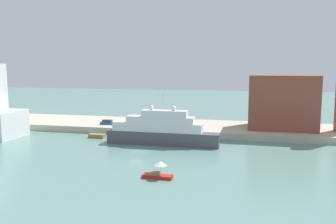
{
  "coord_description": "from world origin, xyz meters",
  "views": [
    {
      "loc": [
        23.11,
        -67.63,
        17.6
      ],
      "look_at": [
        5.58,
        6.0,
        7.8
      ],
      "focal_mm": 36.73,
      "sensor_mm": 36.0,
      "label": 1
    }
  ],
  "objects_px": {
    "large_yacht": "(161,131)",
    "mooring_bollard": "(172,128)",
    "small_motorboat": "(158,172)",
    "harbor_building": "(282,102)",
    "person_figure": "(128,121)",
    "work_barge": "(97,136)",
    "parked_car": "(108,122)"
  },
  "relations": [
    {
      "from": "large_yacht",
      "to": "person_figure",
      "type": "bearing_deg",
      "value": 131.48
    },
    {
      "from": "work_barge",
      "to": "person_figure",
      "type": "distance_m",
      "value": 12.68
    },
    {
      "from": "harbor_building",
      "to": "small_motorboat",
      "type": "bearing_deg",
      "value": -117.74
    },
    {
      "from": "small_motorboat",
      "to": "person_figure",
      "type": "height_order",
      "value": "person_figure"
    },
    {
      "from": "small_motorboat",
      "to": "harbor_building",
      "type": "xyz_separation_m",
      "value": [
        22.25,
        42.3,
        7.61
      ]
    },
    {
      "from": "large_yacht",
      "to": "work_barge",
      "type": "xyz_separation_m",
      "value": [
        -17.71,
        3.73,
        -2.72
      ]
    },
    {
      "from": "small_motorboat",
      "to": "work_barge",
      "type": "height_order",
      "value": "small_motorboat"
    },
    {
      "from": "large_yacht",
      "to": "mooring_bollard",
      "type": "distance_m",
      "value": 10.38
    },
    {
      "from": "small_motorboat",
      "to": "parked_car",
      "type": "xyz_separation_m",
      "value": [
        -24.69,
        37.56,
        1.2
      ]
    },
    {
      "from": "work_barge",
      "to": "parked_car",
      "type": "bearing_deg",
      "value": 97.79
    },
    {
      "from": "harbor_building",
      "to": "mooring_bollard",
      "type": "relative_size",
      "value": 24.17
    },
    {
      "from": "person_figure",
      "to": "parked_car",
      "type": "bearing_deg",
      "value": -161.59
    },
    {
      "from": "large_yacht",
      "to": "parked_car",
      "type": "xyz_separation_m",
      "value": [
        -19.09,
        13.88,
        -0.92
      ]
    },
    {
      "from": "large_yacht",
      "to": "parked_car",
      "type": "bearing_deg",
      "value": 143.99
    },
    {
      "from": "small_motorboat",
      "to": "parked_car",
      "type": "height_order",
      "value": "parked_car"
    },
    {
      "from": "small_motorboat",
      "to": "parked_car",
      "type": "distance_m",
      "value": 44.97
    },
    {
      "from": "small_motorboat",
      "to": "mooring_bollard",
      "type": "bearing_deg",
      "value": 98.84
    },
    {
      "from": "small_motorboat",
      "to": "work_barge",
      "type": "bearing_deg",
      "value": 130.37
    },
    {
      "from": "harbor_building",
      "to": "mooring_bollard",
      "type": "distance_m",
      "value": 29.51
    },
    {
      "from": "mooring_bollard",
      "to": "parked_car",
      "type": "bearing_deg",
      "value": 169.6
    },
    {
      "from": "small_motorboat",
      "to": "harbor_building",
      "type": "bearing_deg",
      "value": 62.26
    },
    {
      "from": "person_figure",
      "to": "harbor_building",
      "type": "bearing_deg",
      "value": 4.1
    },
    {
      "from": "large_yacht",
      "to": "parked_car",
      "type": "distance_m",
      "value": 23.62
    },
    {
      "from": "large_yacht",
      "to": "work_barge",
      "type": "relative_size",
      "value": 6.39
    },
    {
      "from": "work_barge",
      "to": "mooring_bollard",
      "type": "relative_size",
      "value": 5.78
    },
    {
      "from": "large_yacht",
      "to": "mooring_bollard",
      "type": "xyz_separation_m",
      "value": [
        0.31,
        10.32,
        -1.13
      ]
    },
    {
      "from": "work_barge",
      "to": "large_yacht",
      "type": "bearing_deg",
      "value": -11.89
    },
    {
      "from": "work_barge",
      "to": "mooring_bollard",
      "type": "distance_m",
      "value": 19.25
    },
    {
      "from": "harbor_building",
      "to": "mooring_bollard",
      "type": "height_order",
      "value": "harbor_building"
    },
    {
      "from": "small_motorboat",
      "to": "work_barge",
      "type": "xyz_separation_m",
      "value": [
        -23.31,
        27.41,
        -0.6
      ]
    },
    {
      "from": "parked_car",
      "to": "large_yacht",
      "type": "bearing_deg",
      "value": -36.01
    },
    {
      "from": "large_yacht",
      "to": "mooring_bollard",
      "type": "bearing_deg",
      "value": 88.27
    }
  ]
}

